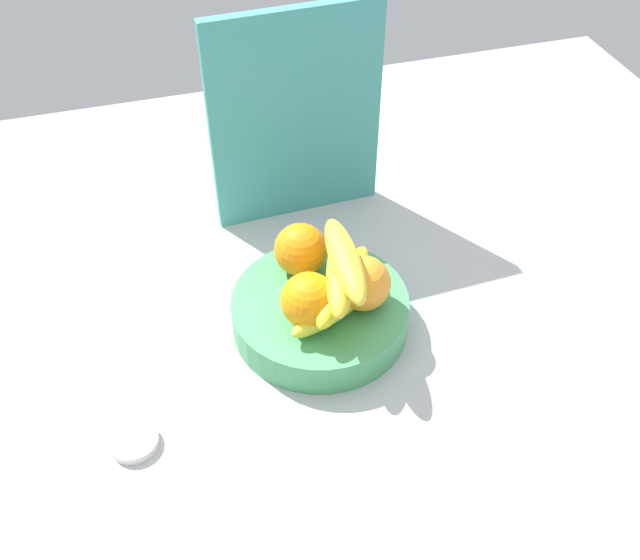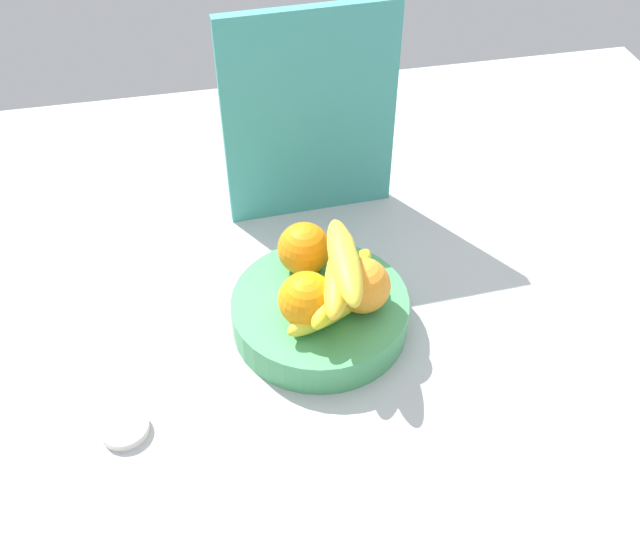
{
  "view_description": "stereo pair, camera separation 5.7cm",
  "coord_description": "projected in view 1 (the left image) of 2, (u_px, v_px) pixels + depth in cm",
  "views": [
    {
      "loc": [
        -18.4,
        -71.46,
        79.6
      ],
      "look_at": [
        1.87,
        -2.08,
        9.31
      ],
      "focal_mm": 40.74,
      "sensor_mm": 36.0,
      "label": 1
    },
    {
      "loc": [
        -12.82,
        -72.85,
        79.6
      ],
      "look_at": [
        1.87,
        -2.08,
        9.31
      ],
      "focal_mm": 40.74,
      "sensor_mm": 36.0,
      "label": 2
    }
  ],
  "objects": [
    {
      "name": "ground_plane",
      "position": [
        304.0,
        325.0,
        1.09
      ],
      "size": [
        180.0,
        140.0,
        3.0
      ],
      "primitive_type": "cube",
      "color": "#B0B4B6"
    },
    {
      "name": "fruit_bowl",
      "position": [
        320.0,
        313.0,
        1.05
      ],
      "size": [
        25.62,
        25.62,
        5.31
      ],
      "primitive_type": "cylinder",
      "color": "#47A062",
      "rests_on": "ground_plane"
    },
    {
      "name": "orange_front_left",
      "position": [
        301.0,
        250.0,
        1.06
      ],
      "size": [
        7.82,
        7.82,
        7.82
      ],
      "primitive_type": "sphere",
      "color": "orange",
      "rests_on": "fruit_bowl"
    },
    {
      "name": "orange_front_right",
      "position": [
        309.0,
        300.0,
        0.98
      ],
      "size": [
        7.82,
        7.82,
        7.82
      ],
      "primitive_type": "sphere",
      "color": "orange",
      "rests_on": "fruit_bowl"
    },
    {
      "name": "orange_center",
      "position": [
        363.0,
        283.0,
        1.0
      ],
      "size": [
        7.82,
        7.82,
        7.82
      ],
      "primitive_type": "sphere",
      "color": "orange",
      "rests_on": "fruit_bowl"
    },
    {
      "name": "banana_bunch",
      "position": [
        342.0,
        281.0,
        0.99
      ],
      "size": [
        16.9,
        17.36,
        10.6
      ],
      "color": "yellow",
      "rests_on": "fruit_bowl"
    },
    {
      "name": "cutting_board",
      "position": [
        296.0,
        118.0,
        1.15
      ],
      "size": [
        28.05,
        3.0,
        36.0
      ],
      "primitive_type": "cube",
      "rotation": [
        0.0,
        0.0,
        0.04
      ],
      "color": "teal",
      "rests_on": "ground_plane"
    },
    {
      "name": "jar_lid",
      "position": [
        134.0,
        441.0,
        0.92
      ],
      "size": [
        6.33,
        6.33,
        1.26
      ],
      "primitive_type": "cylinder",
      "color": "white",
      "rests_on": "ground_plane"
    }
  ]
}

